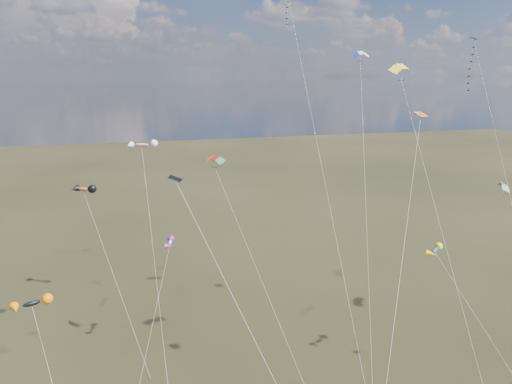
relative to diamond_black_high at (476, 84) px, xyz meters
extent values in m
cube|color=black|center=(0.37, 1.53, 4.89)|extent=(1.21, 1.19, 0.39)
cylinder|color=silver|center=(-16.19, 4.13, -9.25)|extent=(1.53, 29.68, 41.25)
cube|color=black|center=(-34.44, -12.70, -5.91)|extent=(1.07, 1.10, 0.33)
cylinder|color=silver|center=(-29.39, -18.81, -17.89)|extent=(10.13, 12.24, 23.97)
cube|color=orange|center=(-13.13, -9.15, -2.34)|extent=(1.20, 1.16, 0.38)
cylinder|color=silver|center=(-20.68, -18.80, -16.10)|extent=(15.12, 19.33, 27.55)
cylinder|color=silver|center=(-11.83, -13.27, -14.09)|extent=(1.12, 17.36, 31.57)
cylinder|color=silver|center=(-14.43, -3.51, -13.19)|extent=(8.55, 22.22, 33.37)
cylinder|color=silver|center=(-25.53, -3.84, -18.56)|extent=(6.97, 11.89, 22.62)
ellipsoid|color=black|center=(-46.38, -3.23, -18.37)|extent=(3.06, 1.96, 1.02)
ellipsoid|color=#F0551E|center=(-42.69, 10.93, -11.74)|extent=(2.93, 2.56, 1.14)
cylinder|color=silver|center=(-39.69, 5.14, -20.81)|extent=(6.02, 11.62, 18.14)
cube|color=#332316|center=(-36.69, -0.66, -29.81)|extent=(0.10, 0.10, 0.12)
ellipsoid|color=white|center=(-33.63, 4.99, -16.96)|extent=(1.16, 2.17, 0.79)
cylinder|color=silver|center=(-35.83, 1.65, -23.41)|extent=(4.43, 6.70, 12.92)
ellipsoid|color=red|center=(-35.72, 17.07, -7.77)|extent=(3.88, 2.60, 1.20)
cylinder|color=silver|center=(-35.41, 7.34, -18.82)|extent=(0.64, 19.48, 22.11)
ellipsoid|color=blue|center=(-7.21, -5.28, -16.81)|extent=(2.55, 2.19, 0.90)
cylinder|color=silver|center=(-4.45, -9.93, -23.34)|extent=(5.56, 9.34, 13.08)
camera|label=1|loc=(-37.31, -43.17, 0.80)|focal=32.00mm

